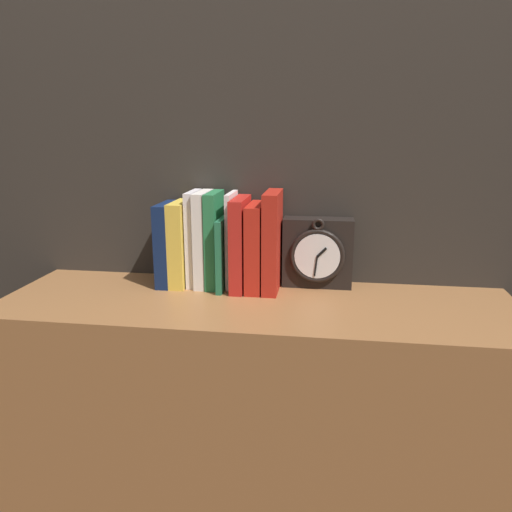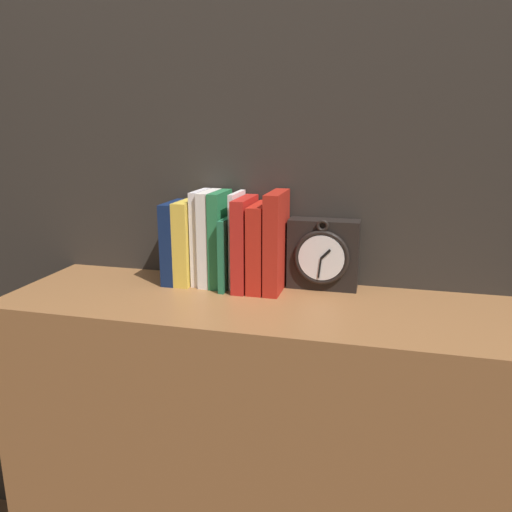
% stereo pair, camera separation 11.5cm
% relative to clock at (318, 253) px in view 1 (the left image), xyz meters
% --- Properties ---
extents(wall_back, '(6.00, 0.05, 2.60)m').
position_rel_clock_xyz_m(wall_back, '(-0.14, 0.07, 0.29)').
color(wall_back, '#2D2823').
rests_on(wall_back, ground_plane).
extents(bookshelf, '(1.23, 0.38, 0.92)m').
position_rel_clock_xyz_m(bookshelf, '(-0.14, -0.14, -0.55)').
color(bookshelf, '#936038').
rests_on(bookshelf, ground_plane).
extents(clock, '(0.18, 0.08, 0.18)m').
position_rel_clock_xyz_m(clock, '(0.00, 0.00, 0.00)').
color(clock, black).
rests_on(clock, bookshelf).
extents(book_slot0_navy, '(0.03, 0.13, 0.21)m').
position_rel_clock_xyz_m(book_slot0_navy, '(-0.39, -0.03, 0.02)').
color(book_slot0_navy, '#102048').
rests_on(book_slot0_navy, bookshelf).
extents(book_slot1_yellow, '(0.04, 0.13, 0.22)m').
position_rel_clock_xyz_m(book_slot1_yellow, '(-0.35, -0.03, 0.02)').
color(book_slot1_yellow, gold).
rests_on(book_slot1_yellow, bookshelf).
extents(book_slot2_white, '(0.02, 0.12, 0.24)m').
position_rel_clock_xyz_m(book_slot2_white, '(-0.32, -0.02, 0.03)').
color(book_slot2_white, silver).
rests_on(book_slot2_white, bookshelf).
extents(book_slot3_white, '(0.03, 0.13, 0.24)m').
position_rel_clock_xyz_m(book_slot3_white, '(-0.29, -0.03, 0.03)').
color(book_slot3_white, white).
rests_on(book_slot3_white, bookshelf).
extents(book_slot4_green, '(0.03, 0.13, 0.24)m').
position_rel_clock_xyz_m(book_slot4_green, '(-0.26, -0.03, 0.03)').
color(book_slot4_green, '#277544').
rests_on(book_slot4_green, bookshelf).
extents(book_slot5_green, '(0.01, 0.15, 0.18)m').
position_rel_clock_xyz_m(book_slot5_green, '(-0.24, -0.04, 0.00)').
color(book_slot5_green, '#226744').
rests_on(book_slot5_green, bookshelf).
extents(book_slot6_white, '(0.01, 0.12, 0.24)m').
position_rel_clock_xyz_m(book_slot6_white, '(-0.22, -0.02, 0.03)').
color(book_slot6_white, white).
rests_on(book_slot6_white, bookshelf).
extents(book_slot7_red, '(0.03, 0.15, 0.23)m').
position_rel_clock_xyz_m(book_slot7_red, '(-0.19, -0.04, 0.03)').
color(book_slot7_red, red).
rests_on(book_slot7_red, bookshelf).
extents(book_slot8_red, '(0.04, 0.15, 0.22)m').
position_rel_clock_xyz_m(book_slot8_red, '(-0.15, -0.04, 0.02)').
color(book_slot8_red, red).
rests_on(book_slot8_red, bookshelf).
extents(book_slot9_red, '(0.04, 0.15, 0.25)m').
position_rel_clock_xyz_m(book_slot9_red, '(-0.11, -0.04, 0.04)').
color(book_slot9_red, '#AE2116').
rests_on(book_slot9_red, bookshelf).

